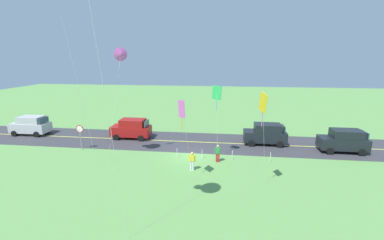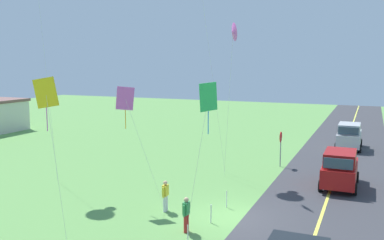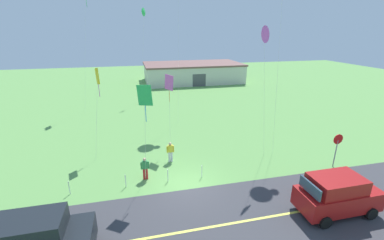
# 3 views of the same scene
# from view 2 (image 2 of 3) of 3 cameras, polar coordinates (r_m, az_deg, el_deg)

# --- Properties ---
(ground_plane) EXTENTS (120.00, 120.00, 0.10)m
(ground_plane) POSITION_cam_2_polar(r_m,az_deg,el_deg) (21.56, 5.44, -12.86)
(ground_plane) COLOR #60994C
(asphalt_road) EXTENTS (120.00, 7.00, 0.00)m
(asphalt_road) POSITION_cam_2_polar(r_m,az_deg,el_deg) (20.79, 16.33, -13.80)
(asphalt_road) COLOR #38383D
(asphalt_road) RESTS_ON ground
(road_centre_stripe) EXTENTS (120.00, 0.16, 0.00)m
(road_centre_stripe) POSITION_cam_2_polar(r_m,az_deg,el_deg) (20.78, 16.33, -13.79)
(road_centre_stripe) COLOR #E5E04C
(road_centre_stripe) RESTS_ON asphalt_road
(car_suv_foreground) EXTENTS (4.40, 2.12, 2.24)m
(car_suv_foreground) POSITION_cam_2_polar(r_m,az_deg,el_deg) (27.44, 19.12, -6.12)
(car_suv_foreground) COLOR maroon
(car_suv_foreground) RESTS_ON ground
(car_parked_east_far) EXTENTS (4.40, 2.12, 2.24)m
(car_parked_east_far) POSITION_cam_2_polar(r_m,az_deg,el_deg) (39.67, 20.22, -1.98)
(car_parked_east_far) COLOR #B7B7BC
(car_parked_east_far) RESTS_ON ground
(stop_sign) EXTENTS (0.76, 0.08, 2.56)m
(stop_sign) POSITION_cam_2_polar(r_m,az_deg,el_deg) (31.44, 11.74, -2.91)
(stop_sign) COLOR gray
(stop_sign) RESTS_ON ground
(person_adult_near) EXTENTS (0.58, 0.22, 1.60)m
(person_adult_near) POSITION_cam_2_polar(r_m,az_deg,el_deg) (19.39, -0.77, -12.34)
(person_adult_near) COLOR red
(person_adult_near) RESTS_ON ground
(person_adult_companion) EXTENTS (0.58, 0.22, 1.60)m
(person_adult_companion) POSITION_cam_2_polar(r_m,az_deg,el_deg) (21.95, -3.57, -9.94)
(person_adult_companion) COLOR silver
(person_adult_companion) RESTS_ON ground
(kite_red_low) EXTENTS (0.86, 1.21, 6.69)m
(kite_red_low) POSITION_cam_2_polar(r_m,az_deg,el_deg) (18.14, 2.16, 2.78)
(kite_red_low) COLOR silver
(kite_red_low) RESTS_ON ground
(kite_blue_mid) EXTENTS (0.73, 2.93, 6.29)m
(kite_blue_mid) POSITION_cam_2_polar(r_m,az_deg,el_deg) (22.57, -8.86, 2.62)
(kite_blue_mid) COLOR silver
(kite_blue_mid) RESTS_ON ground
(kite_cyan_top) EXTENTS (1.97, 1.38, 9.86)m
(kite_cyan_top) POSITION_cam_2_polar(r_m,az_deg,el_deg) (26.11, 5.51, 11.53)
(kite_cyan_top) COLOR silver
(kite_cyan_top) RESTS_ON ground
(kite_purple_back) EXTENTS (0.90, 1.93, 6.95)m
(kite_purple_back) POSITION_cam_2_polar(r_m,az_deg,el_deg) (18.50, -18.89, 3.14)
(kite_purple_back) COLOR silver
(kite_purple_back) RESTS_ON ground
(fence_post_1) EXTENTS (0.05, 0.05, 0.90)m
(fence_post_1) POSITION_cam_2_polar(r_m,az_deg,el_deg) (18.20, -0.56, -15.13)
(fence_post_1) COLOR silver
(fence_post_1) RESTS_ON ground
(fence_post_2) EXTENTS (0.05, 0.05, 0.90)m
(fence_post_2) POSITION_cam_2_polar(r_m,az_deg,el_deg) (20.56, 2.55, -12.39)
(fence_post_2) COLOR silver
(fence_post_2) RESTS_ON ground
(fence_post_3) EXTENTS (0.05, 0.05, 0.90)m
(fence_post_3) POSITION_cam_2_polar(r_m,az_deg,el_deg) (22.65, 4.64, -10.49)
(fence_post_3) COLOR silver
(fence_post_3) RESTS_ON ground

